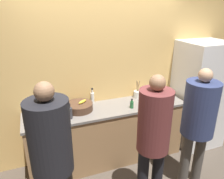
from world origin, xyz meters
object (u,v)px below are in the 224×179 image
object	(u,v)px
refrigerator	(199,95)
fruit_bowl	(79,107)
person_right	(199,118)
bottle_green	(132,104)
person_left	(51,150)
utensil_crock	(137,94)
bottle_clear	(92,98)
bottle_dark	(70,113)
person_center	(153,133)
cup_black	(30,117)

from	to	relation	value
refrigerator	fruit_bowl	bearing A→B (deg)	176.55
person_right	bottle_green	xyz separation A→B (m)	(-0.56, 0.72, -0.04)
person_left	person_right	distance (m)	1.77
utensil_crock	bottle_clear	bearing A→B (deg)	177.23
bottle_dark	person_right	bearing A→B (deg)	-26.37
person_left	person_right	size ratio (longest dim) A/B	1.05
refrigerator	person_right	distance (m)	1.08
refrigerator	bottle_dark	distance (m)	2.18
person_center	utensil_crock	size ratio (longest dim) A/B	5.86
person_center	cup_black	distance (m)	1.57
refrigerator	bottle_green	bearing A→B (deg)	-176.77
bottle_clear	bottle_green	bearing A→B (deg)	-35.36
bottle_dark	fruit_bowl	bearing A→B (deg)	47.75
bottle_dark	cup_black	bearing A→B (deg)	164.93
person_left	utensil_crock	size ratio (longest dim) A/B	6.05
refrigerator	fruit_bowl	world-z (taller)	refrigerator
refrigerator	bottle_dark	xyz separation A→B (m)	(-2.18, -0.07, 0.10)
person_right	fruit_bowl	distance (m)	1.57
person_right	bottle_green	world-z (taller)	person_right
fruit_bowl	cup_black	bearing A→B (deg)	-175.15
utensil_crock	bottle_clear	world-z (taller)	utensil_crock
person_right	cup_black	xyz separation A→B (m)	(-1.94, 0.85, -0.05)
person_left	bottle_dark	world-z (taller)	person_left
refrigerator	bottle_green	world-z (taller)	refrigerator
person_left	person_right	xyz separation A→B (m)	(1.77, 0.08, -0.05)
fruit_bowl	bottle_dark	bearing A→B (deg)	-132.25
utensil_crock	fruit_bowl	bearing A→B (deg)	-173.14
utensil_crock	person_center	bearing A→B (deg)	-108.59
refrigerator	person_center	size ratio (longest dim) A/B	1.07
refrigerator	person_left	world-z (taller)	refrigerator
person_right	utensil_crock	xyz separation A→B (m)	(-0.32, 1.03, -0.03)
person_left	cup_black	world-z (taller)	person_left
refrigerator	fruit_bowl	size ratio (longest dim) A/B	4.70
refrigerator	person_right	size ratio (longest dim) A/B	1.09
person_right	utensil_crock	distance (m)	1.07
person_right	fruit_bowl	world-z (taller)	person_right
fruit_bowl	bottle_green	world-z (taller)	fruit_bowl
person_left	bottle_green	xyz separation A→B (m)	(1.20, 0.79, -0.09)
person_right	bottle_green	size ratio (longest dim) A/B	11.62
fruit_bowl	bottle_green	xyz separation A→B (m)	(0.72, -0.19, 0.00)
person_right	utensil_crock	world-z (taller)	person_right
fruit_bowl	refrigerator	bearing A→B (deg)	-3.45
bottle_green	person_left	bearing A→B (deg)	-146.59
bottle_green	bottle_clear	xyz separation A→B (m)	(-0.49, 0.35, 0.04)
person_center	fruit_bowl	size ratio (longest dim) A/B	4.41
bottle_green	bottle_clear	distance (m)	0.60
bottle_dark	bottle_clear	size ratio (longest dim) A/B	0.87
refrigerator	person_left	bearing A→B (deg)	-160.82
bottle_dark	refrigerator	bearing A→B (deg)	1.75
person_left	bottle_clear	world-z (taller)	person_left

